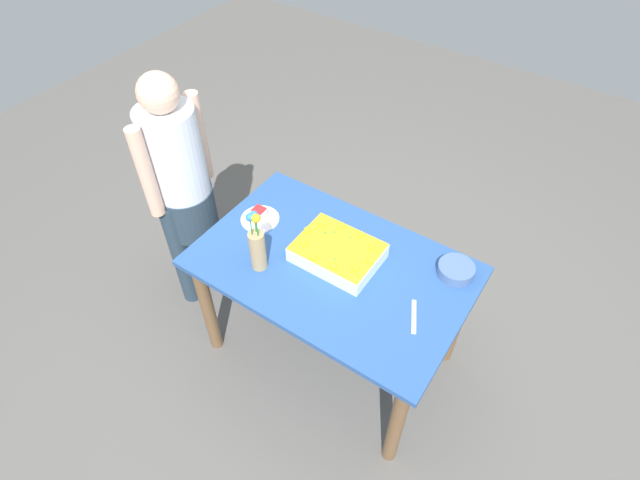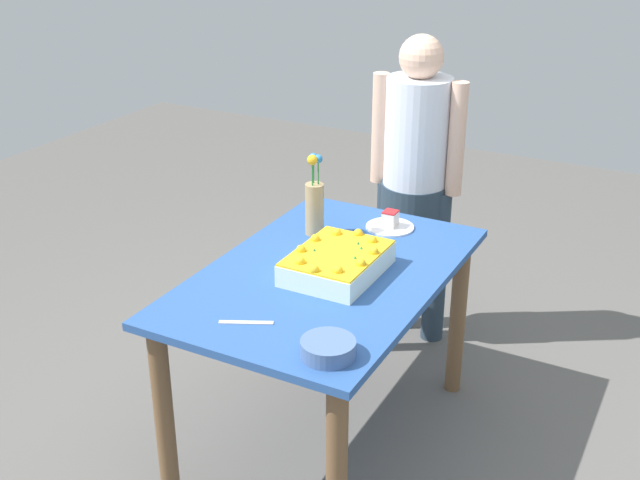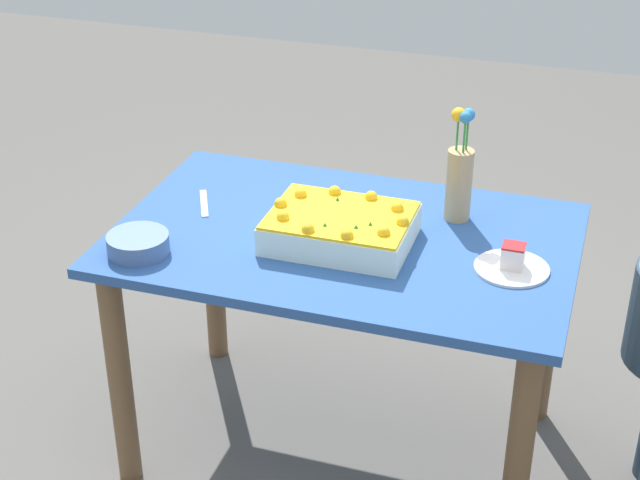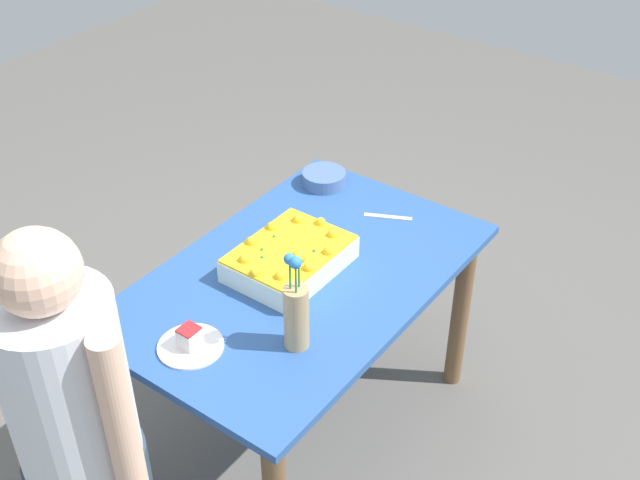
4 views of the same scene
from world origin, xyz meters
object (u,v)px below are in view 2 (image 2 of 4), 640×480
(fruit_bowl, at_px, (328,348))
(person_standing, at_px, (415,172))
(sheet_cake, at_px, (337,262))
(flower_vase, at_px, (315,203))
(cake_knife, at_px, (246,323))
(serving_plate_with_slice, at_px, (390,224))

(fruit_bowl, relative_size, person_standing, 0.12)
(person_standing, bearing_deg, sheet_cake, 4.52)
(flower_vase, bearing_deg, cake_knife, 11.08)
(sheet_cake, height_order, cake_knife, sheet_cake)
(person_standing, bearing_deg, cake_knife, -1.05)
(serving_plate_with_slice, bearing_deg, flower_vase, -51.54)
(sheet_cake, relative_size, cake_knife, 2.20)
(person_standing, bearing_deg, serving_plate_with_slice, 9.45)
(serving_plate_with_slice, relative_size, person_standing, 0.14)
(sheet_cake, distance_m, person_standing, 0.96)
(flower_vase, distance_m, fruit_bowl, 0.94)
(sheet_cake, height_order, fruit_bowl, sheet_cake)
(serving_plate_with_slice, xyz_separation_m, cake_knife, (0.95, -0.10, -0.02))
(serving_plate_with_slice, distance_m, fruit_bowl, 1.02)
(cake_knife, bearing_deg, fruit_bowl, -34.59)
(serving_plate_with_slice, height_order, person_standing, person_standing)
(cake_knife, xyz_separation_m, person_standing, (-1.42, 0.03, 0.08))
(flower_vase, xyz_separation_m, person_standing, (-0.67, 0.17, -0.05))
(serving_plate_with_slice, distance_m, person_standing, 0.48)
(sheet_cake, height_order, serving_plate_with_slice, sheet_cake)
(sheet_cake, xyz_separation_m, flower_vase, (-0.28, -0.25, 0.09))
(sheet_cake, bearing_deg, person_standing, -175.48)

